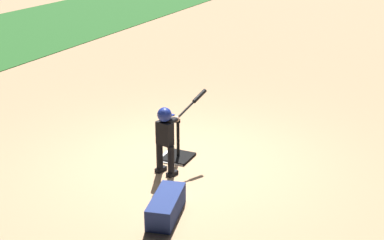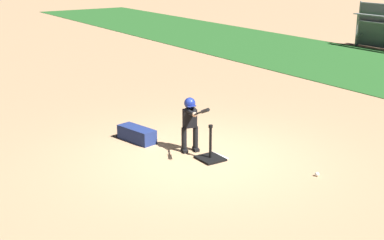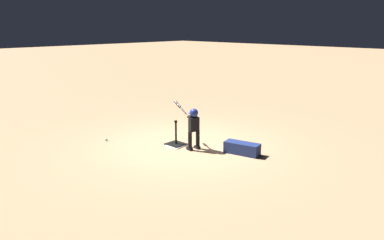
{
  "view_description": "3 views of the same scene",
  "coord_description": "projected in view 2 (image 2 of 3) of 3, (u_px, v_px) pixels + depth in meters",
  "views": [
    {
      "loc": [
        -6.74,
        -3.26,
        3.55
      ],
      "look_at": [
        0.14,
        -0.11,
        0.68
      ],
      "focal_mm": 50.0,
      "sensor_mm": 36.0,
      "label": 1
    },
    {
      "loc": [
        7.42,
        -5.12,
        3.49
      ],
      "look_at": [
        -0.52,
        0.16,
        0.57
      ],
      "focal_mm": 50.0,
      "sensor_mm": 36.0,
      "label": 2
    },
    {
      "loc": [
        -6.48,
        6.45,
        3.0
      ],
      "look_at": [
        -0.46,
        0.15,
        0.78
      ],
      "focal_mm": 35.0,
      "sensor_mm": 36.0,
      "label": 3
    }
  ],
  "objects": [
    {
      "name": "equipment_bag",
      "position": [
        137.0,
        134.0,
        10.52
      ],
      "size": [
        0.89,
        0.49,
        0.28
      ],
      "primitive_type": "cube",
      "rotation": [
        0.0,
        0.0,
        0.22
      ],
      "color": "navy",
      "rests_on": "ground_plane"
    },
    {
      "name": "baseball",
      "position": [
        317.0,
        174.0,
        8.86
      ],
      "size": [
        0.07,
        0.07,
        0.07
      ],
      "primitive_type": "sphere",
      "color": "white",
      "rests_on": "ground_plane"
    },
    {
      "name": "batter_child",
      "position": [
        191.0,
        118.0,
        9.78
      ],
      "size": [
        1.04,
        0.44,
        1.09
      ],
      "color": "black",
      "rests_on": "ground_plane"
    },
    {
      "name": "batting_tee",
      "position": [
        210.0,
        155.0,
        9.58
      ],
      "size": [
        0.46,
        0.42,
        0.65
      ],
      "color": "black",
      "rests_on": "ground_plane"
    },
    {
      "name": "home_plate",
      "position": [
        211.0,
        158.0,
        9.66
      ],
      "size": [
        0.48,
        0.48,
        0.02
      ],
      "primitive_type": "cube",
      "rotation": [
        0.0,
        0.0,
        0.1
      ],
      "color": "white",
      "rests_on": "ground_plane"
    },
    {
      "name": "ground_plane",
      "position": [
        200.0,
        159.0,
        9.64
      ],
      "size": [
        90.0,
        90.0,
        0.0
      ],
      "primitive_type": "plane",
      "color": "tan"
    }
  ]
}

